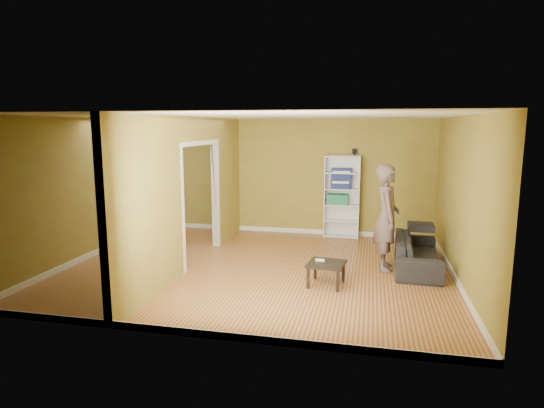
{
  "coord_description": "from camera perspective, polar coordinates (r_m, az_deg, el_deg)",
  "views": [
    {
      "loc": [
        1.86,
        -7.41,
        2.43
      ],
      "look_at": [
        0.2,
        0.2,
        1.1
      ],
      "focal_mm": 30.0,
      "sensor_mm": 36.0,
      "label": 1
    }
  ],
  "objects": [
    {
      "name": "person",
      "position": [
        7.92,
        14.25,
        -0.55
      ],
      "size": [
        0.81,
        0.65,
        2.13
      ],
      "primitive_type": "imported",
      "rotation": [
        0.0,
        0.0,
        1.63
      ],
      "color": "slate",
      "rests_on": "ground"
    },
    {
      "name": "wall_speaker",
      "position": [
        10.12,
        10.32,
        6.53
      ],
      "size": [
        0.1,
        0.1,
        0.1
      ],
      "primitive_type": "cube",
      "color": "black",
      "rests_on": "room_shell"
    },
    {
      "name": "paper_box_teal",
      "position": [
        10.11,
        8.26,
        0.61
      ],
      "size": [
        0.44,
        0.29,
        0.23
      ],
      "primitive_type": "cube",
      "color": "#0B5942",
      "rests_on": "bookshelf"
    },
    {
      "name": "partition",
      "position": [
        8.1,
        -10.03,
        1.52
      ],
      "size": [
        0.22,
        5.5,
        2.6
      ],
      "primitive_type": null,
      "color": "olive",
      "rests_on": "ground"
    },
    {
      "name": "dining_table",
      "position": [
        9.71,
        -14.84,
        -1.49
      ],
      "size": [
        1.09,
        0.72,
        0.68
      ],
      "rotation": [
        0.0,
        0.0,
        -0.02
      ],
      "color": "tan",
      "rests_on": "ground"
    },
    {
      "name": "room_shell",
      "position": [
        7.72,
        -1.77,
        1.27
      ],
      "size": [
        6.5,
        6.5,
        6.5
      ],
      "color": "#AE7D46",
      "rests_on": "ground"
    },
    {
      "name": "chair_near",
      "position": [
        9.24,
        -15.8,
        -3.05
      ],
      "size": [
        0.49,
        0.49,
        0.9
      ],
      "primitive_type": null,
      "rotation": [
        0.0,
        0.0,
        0.22
      ],
      "color": "tan",
      "rests_on": "ground"
    },
    {
      "name": "bookshelf",
      "position": [
        10.15,
        8.78,
        0.93
      ],
      "size": [
        0.76,
        0.33,
        1.81
      ],
      "color": "white",
      "rests_on": "ground"
    },
    {
      "name": "chair_far",
      "position": [
        10.28,
        -13.3,
        -1.64
      ],
      "size": [
        0.51,
        0.51,
        0.91
      ],
      "primitive_type": null,
      "rotation": [
        0.0,
        0.0,
        2.9
      ],
      "color": "tan",
      "rests_on": "ground"
    },
    {
      "name": "chair_left",
      "position": [
        10.13,
        -18.54,
        -2.13
      ],
      "size": [
        0.51,
        0.51,
        0.89
      ],
      "primitive_type": null,
      "rotation": [
        0.0,
        0.0,
        -1.27
      ],
      "color": "tan",
      "rests_on": "ground"
    },
    {
      "name": "paper_box_navy_c",
      "position": [
        10.04,
        8.74,
        3.84
      ],
      "size": [
        0.44,
        0.28,
        0.22
      ],
      "primitive_type": "cube",
      "color": "#191555",
      "rests_on": "bookshelf"
    },
    {
      "name": "sofa",
      "position": [
        8.28,
        17.79,
        -5.26
      ],
      "size": [
        1.92,
        0.88,
        0.72
      ],
      "primitive_type": "imported",
      "rotation": [
        0.0,
        0.0,
        1.53
      ],
      "color": "black",
      "rests_on": "ground"
    },
    {
      "name": "coffee_table",
      "position": [
        7.11,
        6.83,
        -7.72
      ],
      "size": [
        0.54,
        0.54,
        0.36
      ],
      "rotation": [
        0.0,
        0.0,
        -0.12
      ],
      "color": "black",
      "rests_on": "ground"
    },
    {
      "name": "paper_box_navy_b",
      "position": [
        10.06,
        8.65,
        2.56
      ],
      "size": [
        0.43,
        0.28,
        0.22
      ],
      "primitive_type": "cube",
      "color": "navy",
      "rests_on": "bookshelf"
    },
    {
      "name": "game_controller",
      "position": [
        7.17,
        6.04,
        -7.0
      ],
      "size": [
        0.15,
        0.04,
        0.03
      ],
      "primitive_type": "cube",
      "color": "white",
      "rests_on": "coffee_table"
    }
  ]
}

